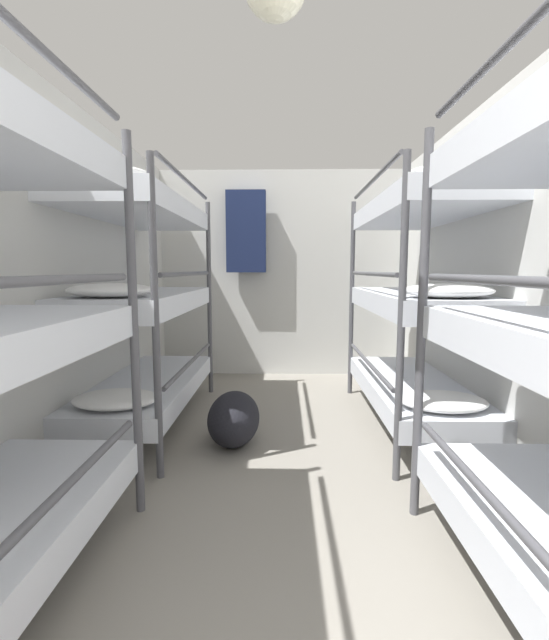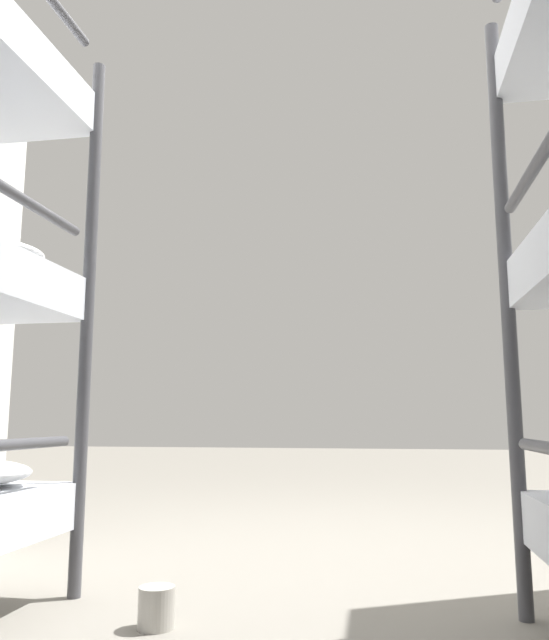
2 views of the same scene
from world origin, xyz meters
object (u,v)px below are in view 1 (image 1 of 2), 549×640
(bunk_stack_right_far, at_px, (416,301))
(hanging_coat, at_px, (246,232))
(bunk_stack_left_far, at_px, (144,300))
(duffel_bag, at_px, (234,418))

(bunk_stack_right_far, height_order, hanging_coat, hanging_coat)
(bunk_stack_left_far, relative_size, hanging_coat, 2.12)
(bunk_stack_left_far, relative_size, duffel_bag, 3.20)
(bunk_stack_right_far, xyz_separation_m, duffel_bag, (-1.35, -0.32, -0.82))
(duffel_bag, bearing_deg, bunk_stack_right_far, 13.28)
(bunk_stack_left_far, xyz_separation_m, duffel_bag, (0.71, -0.32, -0.82))
(bunk_stack_left_far, height_order, duffel_bag, bunk_stack_left_far)
(duffel_bag, relative_size, hanging_coat, 0.66)
(bunk_stack_right_far, height_order, duffel_bag, bunk_stack_right_far)
(duffel_bag, xyz_separation_m, hanging_coat, (-0.07, 1.92, 1.47))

